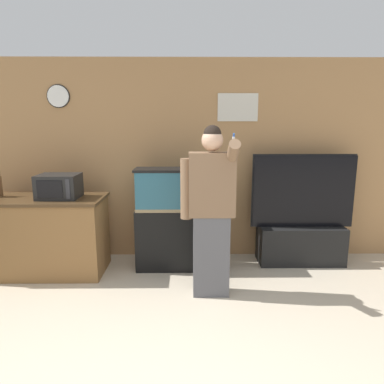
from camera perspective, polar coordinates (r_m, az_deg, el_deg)
wall_back_paneled at (r=4.55m, az=-1.76°, el=5.25°), size 10.00×0.08×2.60m
counter_island at (r=4.52m, az=-23.80°, el=-6.63°), size 1.52×0.69×0.93m
microwave at (r=4.26m, az=-21.28°, el=0.89°), size 0.46×0.37×0.28m
aquarium_on_stand at (r=4.23m, az=-2.28°, el=-4.52°), size 1.04×0.36×1.26m
tv_on_stand at (r=4.66m, az=17.70°, el=-6.32°), size 1.30×0.40×1.41m
person_standing at (r=3.49m, az=3.12°, el=-2.95°), size 0.56×0.42×1.77m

